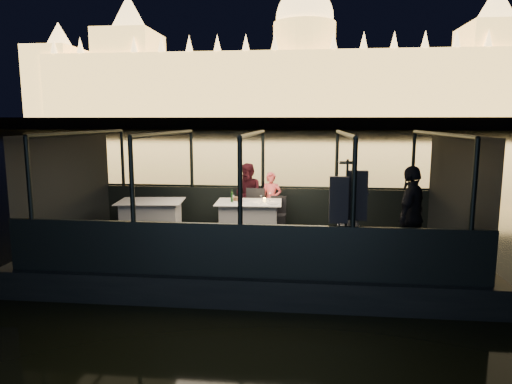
# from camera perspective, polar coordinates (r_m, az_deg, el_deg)

# --- Properties ---
(river_water) EXTENTS (500.00, 500.00, 0.00)m
(river_water) POSITION_cam_1_polar(r_m,az_deg,el_deg) (89.23, 5.52, 6.96)
(river_water) COLOR black
(river_water) RESTS_ON ground
(boat_hull) EXTENTS (8.60, 4.40, 1.00)m
(boat_hull) POSITION_cam_1_polar(r_m,az_deg,el_deg) (9.73, -0.26, -9.43)
(boat_hull) COLOR black
(boat_hull) RESTS_ON river_water
(boat_deck) EXTENTS (8.00, 4.00, 0.04)m
(boat_deck) POSITION_cam_1_polar(r_m,az_deg,el_deg) (9.59, -0.26, -6.70)
(boat_deck) COLOR black
(boat_deck) RESTS_ON boat_hull
(gunwale_port) EXTENTS (8.00, 0.08, 0.90)m
(gunwale_port) POSITION_cam_1_polar(r_m,az_deg,el_deg) (11.42, 0.86, -1.73)
(gunwale_port) COLOR black
(gunwale_port) RESTS_ON boat_deck
(gunwale_starboard) EXTENTS (8.00, 0.08, 0.90)m
(gunwale_starboard) POSITION_cam_1_polar(r_m,az_deg,el_deg) (7.55, -1.97, -7.34)
(gunwale_starboard) COLOR black
(gunwale_starboard) RESTS_ON boat_deck
(cabin_glass_port) EXTENTS (8.00, 0.02, 1.40)m
(cabin_glass_port) POSITION_cam_1_polar(r_m,az_deg,el_deg) (11.26, 0.87, 4.03)
(cabin_glass_port) COLOR #99B2B2
(cabin_glass_port) RESTS_ON gunwale_port
(cabin_glass_starboard) EXTENTS (8.00, 0.02, 1.40)m
(cabin_glass_starboard) POSITION_cam_1_polar(r_m,az_deg,el_deg) (7.31, -2.01, 1.34)
(cabin_glass_starboard) COLOR #99B2B2
(cabin_glass_starboard) RESTS_ON gunwale_starboard
(cabin_roof_glass) EXTENTS (8.00, 4.00, 0.02)m
(cabin_roof_glass) POSITION_cam_1_polar(r_m,az_deg,el_deg) (9.23, -0.27, 7.30)
(cabin_roof_glass) COLOR #99B2B2
(cabin_roof_glass) RESTS_ON boat_deck
(end_wall_fore) EXTENTS (0.02, 4.00, 2.30)m
(end_wall_fore) POSITION_cam_1_polar(r_m,az_deg,el_deg) (10.56, -22.39, 0.56)
(end_wall_fore) COLOR black
(end_wall_fore) RESTS_ON boat_deck
(end_wall_aft) EXTENTS (0.02, 4.00, 2.30)m
(end_wall_aft) POSITION_cam_1_polar(r_m,az_deg,el_deg) (9.74, 23.81, -0.18)
(end_wall_aft) COLOR black
(end_wall_aft) RESTS_ON boat_deck
(canopy_ribs) EXTENTS (8.00, 4.00, 2.30)m
(canopy_ribs) POSITION_cam_1_polar(r_m,az_deg,el_deg) (9.34, -0.26, 0.23)
(canopy_ribs) COLOR black
(canopy_ribs) RESTS_ON boat_deck
(embankment) EXTENTS (400.00, 140.00, 6.00)m
(embankment) POSITION_cam_1_polar(r_m,az_deg,el_deg) (219.18, 5.94, 8.39)
(embankment) COLOR #423D33
(embankment) RESTS_ON ground
(parliament_building) EXTENTS (220.00, 32.00, 60.00)m
(parliament_building) POSITION_cam_1_polar(r_m,az_deg,el_deg) (185.99, 6.03, 16.94)
(parliament_building) COLOR #F2D18C
(parliament_building) RESTS_ON embankment
(dining_table_central) EXTENTS (1.50, 1.12, 0.77)m
(dining_table_central) POSITION_cam_1_polar(r_m,az_deg,el_deg) (10.25, -0.90, -3.33)
(dining_table_central) COLOR white
(dining_table_central) RESTS_ON boat_deck
(dining_table_aft) EXTENTS (1.56, 1.21, 0.77)m
(dining_table_aft) POSITION_cam_1_polar(r_m,az_deg,el_deg) (10.65, -12.96, -3.09)
(dining_table_aft) COLOR white
(dining_table_aft) RESTS_ON boat_deck
(chair_port_left) EXTENTS (0.50, 0.50, 0.97)m
(chair_port_left) POSITION_cam_1_polar(r_m,az_deg,el_deg) (10.67, -0.18, -2.49)
(chair_port_left) COLOR black
(chair_port_left) RESTS_ON boat_deck
(chair_port_right) EXTENTS (0.39, 0.39, 0.80)m
(chair_port_right) POSITION_cam_1_polar(r_m,az_deg,el_deg) (10.62, 2.74, -2.55)
(chair_port_right) COLOR black
(chair_port_right) RESTS_ON boat_deck
(coat_stand) EXTENTS (0.57, 0.47, 1.95)m
(coat_stand) POSITION_cam_1_polar(r_m,az_deg,el_deg) (7.64, 11.15, -3.83)
(coat_stand) COLOR black
(coat_stand) RESTS_ON boat_deck
(person_woman_coral) EXTENTS (0.50, 0.34, 1.34)m
(person_woman_coral) POSITION_cam_1_polar(r_m,az_deg,el_deg) (10.91, 1.91, -0.63)
(person_woman_coral) COLOR #F25859
(person_woman_coral) RESTS_ON boat_deck
(person_man_maroon) EXTENTS (0.91, 0.82, 1.54)m
(person_man_maroon) POSITION_cam_1_polar(r_m,az_deg,el_deg) (11.06, -0.90, -0.50)
(person_man_maroon) COLOR #3B1019
(person_man_maroon) RESTS_ON boat_deck
(passenger_stripe) EXTENTS (0.92, 1.14, 1.54)m
(passenger_stripe) POSITION_cam_1_polar(r_m,az_deg,el_deg) (8.13, 11.86, -3.43)
(passenger_stripe) COLOR silver
(passenger_stripe) RESTS_ON boat_deck
(passenger_dark) EXTENTS (0.91, 1.14, 1.80)m
(passenger_dark) POSITION_cam_1_polar(r_m,az_deg,el_deg) (8.49, 18.78, -3.21)
(passenger_dark) COLOR black
(passenger_dark) RESTS_ON boat_deck
(wine_bottle) EXTENTS (0.07, 0.07, 0.28)m
(wine_bottle) POSITION_cam_1_polar(r_m,az_deg,el_deg) (10.15, -3.03, -0.43)
(wine_bottle) COLOR #123312
(wine_bottle) RESTS_ON dining_table_central
(bread_basket) EXTENTS (0.26, 0.26, 0.08)m
(bread_basket) POSITION_cam_1_polar(r_m,az_deg,el_deg) (10.37, -2.50, -0.83)
(bread_basket) COLOR brown
(bread_basket) RESTS_ON dining_table_central
(amber_candle) EXTENTS (0.06, 0.06, 0.08)m
(amber_candle) POSITION_cam_1_polar(r_m,az_deg,el_deg) (10.18, 1.07, -1.01)
(amber_candle) COLOR gold
(amber_candle) RESTS_ON dining_table_central
(plate_near) EXTENTS (0.31, 0.31, 0.02)m
(plate_near) POSITION_cam_1_polar(r_m,az_deg,el_deg) (9.95, 2.15, -1.44)
(plate_near) COLOR silver
(plate_near) RESTS_ON dining_table_central
(plate_far) EXTENTS (0.28, 0.28, 0.02)m
(plate_far) POSITION_cam_1_polar(r_m,az_deg,el_deg) (10.32, -1.26, -1.05)
(plate_far) COLOR white
(plate_far) RESTS_ON dining_table_central
(wine_glass_white) EXTENTS (0.07, 0.07, 0.18)m
(wine_glass_white) POSITION_cam_1_polar(r_m,az_deg,el_deg) (10.00, -2.86, -0.88)
(wine_glass_white) COLOR silver
(wine_glass_white) RESTS_ON dining_table_central
(wine_glass_red) EXTENTS (0.08, 0.08, 0.19)m
(wine_glass_red) POSITION_cam_1_polar(r_m,az_deg,el_deg) (10.26, 1.80, -0.62)
(wine_glass_red) COLOR white
(wine_glass_red) RESTS_ON dining_table_central
(wine_glass_empty) EXTENTS (0.07, 0.07, 0.18)m
(wine_glass_empty) POSITION_cam_1_polar(r_m,az_deg,el_deg) (9.94, 0.67, -0.93)
(wine_glass_empty) COLOR white
(wine_glass_empty) RESTS_ON dining_table_central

